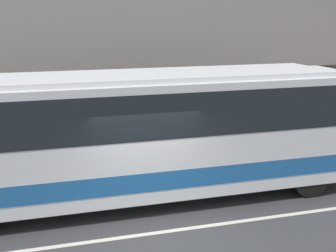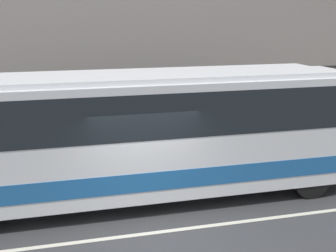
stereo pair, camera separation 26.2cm
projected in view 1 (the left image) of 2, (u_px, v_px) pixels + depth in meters
ground_plane at (156, 233)px, 10.15m from camera, size 60.00×60.00×0.00m
sidewalk at (112, 157)px, 15.20m from camera, size 60.00×2.90×0.16m
lane_stripe at (156, 233)px, 10.15m from camera, size 54.00×0.14×0.01m
transit_bus at (128, 131)px, 11.56m from camera, size 12.32×2.61×3.22m
pedestrian_waiting at (149, 126)px, 15.83m from camera, size 0.36×0.36×1.65m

